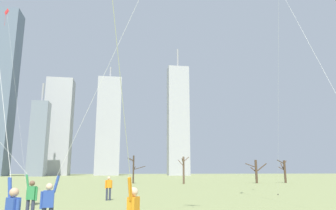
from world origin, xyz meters
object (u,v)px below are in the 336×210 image
Objects in this scene: bare_tree_left_of_center at (284,170)px; bare_tree_leftmost at (184,169)px; kite_flyer_foreground_right_purple at (79,137)px; distant_kite_drifting_left_red at (9,33)px; kite_flyer_midfield_center_orange at (2,108)px; bare_tree_center at (134,169)px; bystander_strolling_midfield at (109,187)px; bare_tree_right_of_center at (256,171)px; kite_flyer_midfield_left_teal at (127,155)px.

bare_tree_left_of_center is 0.92× the size of bare_tree_leftmost.
distant_kite_drifting_left_red is (-8.64, 17.47, 11.16)m from kite_flyer_foreground_right_purple.
kite_flyer_midfield_center_orange reaches higher than bare_tree_left_of_center.
bystander_strolling_midfield is at bearing -96.80° from bare_tree_center.
bystander_strolling_midfield is 0.10× the size of distant_kite_drifting_left_red.
bare_tree_center reaches higher than bare_tree_right_of_center.
bare_tree_center is at bearing 86.34° from kite_flyer_midfield_left_teal.
distant_kite_drifting_left_red is at bearing -147.15° from bare_tree_right_of_center.
distant_kite_drifting_left_red is at bearing -150.31° from bare_tree_left_of_center.
bare_tree_leftmost is (10.48, 42.28, -0.06)m from kite_flyer_midfield_left_teal.
kite_flyer_foreground_right_purple is 9.03× the size of bystander_strolling_midfield.
distant_kite_drifting_left_red reaches higher than bare_tree_center.
distant_kite_drifting_left_red is at bearing -135.47° from bare_tree_leftmost.
kite_flyer_midfield_center_orange is 0.76× the size of distant_kite_drifting_left_red.
bare_tree_left_of_center is at bearing 29.69° from distant_kite_drifting_left_red.
kite_flyer_foreground_right_purple is 39.58m from bare_tree_leftmost.
bare_tree_center is (4.42, 41.60, -0.80)m from kite_flyer_foreground_right_purple.
kite_flyer_foreground_right_purple is at bearing -96.07° from bare_tree_center.
kite_flyer_foreground_right_purple reaches higher than kite_flyer_midfield_left_teal.
bare_tree_center reaches higher than bare_tree_left_of_center.
bare_tree_center is (-7.53, 3.88, 0.08)m from bare_tree_leftmost.
kite_flyer_foreground_right_purple reaches higher than bare_tree_left_of_center.
bare_tree_leftmost is (11.95, 37.73, -0.88)m from kite_flyer_foreground_right_purple.
bare_tree_left_of_center is (38.63, 22.02, -12.18)m from distant_kite_drifting_left_red.
bare_tree_center is at bearing 83.20° from bystander_strolling_midfield.
bare_tree_right_of_center is 12.72m from bare_tree_leftmost.
bare_tree_left_of_center reaches higher than bare_tree_right_of_center.
bare_tree_leftmost is (11.06, 25.76, 1.38)m from bystander_strolling_midfield.
kite_flyer_midfield_center_orange is 43.26m from bare_tree_center.
kite_flyer_midfield_center_orange is at bearing -103.09° from bystander_strolling_midfield.
bare_tree_right_of_center is (23.14, 43.50, -0.32)m from kite_flyer_midfield_left_teal.
bare_tree_center is at bearing 152.76° from bare_tree_leftmost.
kite_flyer_midfield_left_teal is at bearing -43.34° from kite_flyer_midfield_center_orange.
kite_flyer_foreground_right_purple reaches higher than kite_flyer_midfield_center_orange.
bare_tree_left_of_center is 0.86× the size of bare_tree_center.
bystander_strolling_midfield is at bearing -30.02° from distant_kite_drifting_left_red.
distant_kite_drifting_left_red reaches higher than bystander_strolling_midfield.
bare_tree_center is (13.06, 24.13, -11.96)m from distant_kite_drifting_left_red.
bare_tree_left_of_center is (32.15, 40.63, -1.72)m from kite_flyer_midfield_center_orange.
distant_kite_drifting_left_red is 29.93m from bare_tree_center.
kite_flyer_midfield_left_teal is 3.45× the size of bare_tree_leftmost.
bare_tree_leftmost is (-18.05, -1.77, 0.14)m from bare_tree_left_of_center.
bare_tree_leftmost is (-12.66, -1.22, 0.26)m from bare_tree_right_of_center.
bare_tree_center is (-25.57, 2.10, 0.22)m from bare_tree_left_of_center.
kite_flyer_midfield_center_orange is at bearing -70.81° from distant_kite_drifting_left_red.
bare_tree_right_of_center is (24.60, 38.94, -1.14)m from kite_flyer_foreground_right_purple.
bystander_strolling_midfield is 0.36× the size of bare_tree_center.
kite_flyer_midfield_left_teal is at bearing -103.92° from bare_tree_leftmost.
bare_tree_leftmost is at bearing 66.76° from bystander_strolling_midfield.
bare_tree_center reaches higher than bare_tree_leftmost.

